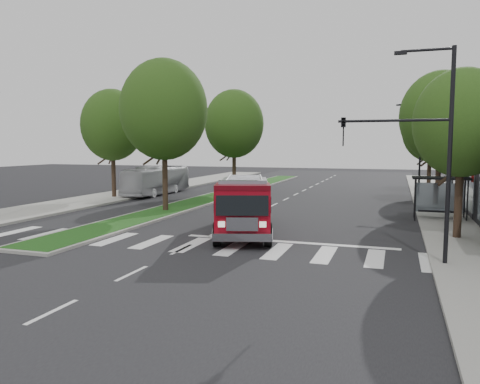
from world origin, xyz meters
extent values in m
plane|color=black|center=(0.00, 0.00, 0.00)|extent=(140.00, 140.00, 0.00)
cube|color=gray|center=(12.50, 10.00, 0.07)|extent=(5.00, 80.00, 0.15)
cube|color=gray|center=(-14.50, 10.00, 0.07)|extent=(5.00, 80.00, 0.15)
cube|color=gray|center=(-6.00, 18.00, 0.07)|extent=(3.00, 50.00, 0.14)
cube|color=#154714|center=(-6.00, 18.00, 0.14)|extent=(2.60, 49.50, 0.02)
cylinder|color=black|center=(9.80, 7.40, 1.25)|extent=(0.08, 0.08, 2.50)
cylinder|color=black|center=(12.60, 7.40, 1.25)|extent=(0.08, 0.08, 2.50)
cylinder|color=black|center=(9.80, 8.60, 1.25)|extent=(0.08, 0.08, 2.50)
cylinder|color=black|center=(12.60, 8.60, 1.25)|extent=(0.08, 0.08, 2.50)
cube|color=black|center=(11.20, 8.00, 2.55)|extent=(3.20, 1.60, 0.12)
cube|color=#8C99A5|center=(11.20, 8.70, 1.30)|extent=(2.80, 0.04, 1.80)
cube|color=black|center=(11.20, 8.00, 0.55)|extent=(2.40, 0.40, 0.08)
cylinder|color=black|center=(11.50, 2.00, 1.87)|extent=(0.36, 0.36, 3.74)
ellipsoid|color=#18320D|center=(11.50, 2.00, 5.53)|extent=(4.40, 4.40, 5.06)
cylinder|color=black|center=(11.50, 14.00, 2.20)|extent=(0.36, 0.36, 4.40)
ellipsoid|color=#18320D|center=(11.50, 14.00, 6.50)|extent=(5.60, 5.60, 6.44)
cylinder|color=black|center=(11.50, 24.00, 1.98)|extent=(0.36, 0.36, 3.96)
ellipsoid|color=#18320D|center=(11.50, 24.00, 5.85)|extent=(5.00, 5.00, 5.75)
cylinder|color=black|center=(-6.00, 6.00, 2.31)|extent=(0.36, 0.36, 4.62)
ellipsoid|color=#18320D|center=(-6.00, 6.00, 6.83)|extent=(5.80, 5.80, 6.67)
cylinder|color=black|center=(-6.00, 20.00, 2.20)|extent=(0.36, 0.36, 4.40)
ellipsoid|color=#18320D|center=(-6.00, 20.00, 6.50)|extent=(5.60, 5.60, 6.44)
cylinder|color=black|center=(-14.00, 12.00, 2.09)|extent=(0.36, 0.36, 4.18)
ellipsoid|color=#18320D|center=(-14.00, 12.00, 6.17)|extent=(5.20, 5.20, 5.98)
cylinder|color=black|center=(10.50, -3.50, 4.00)|extent=(0.16, 0.16, 8.00)
cylinder|color=black|center=(9.60, -3.50, 7.90)|extent=(1.80, 0.10, 0.10)
cube|color=black|center=(8.70, -3.50, 7.85)|extent=(0.45, 0.20, 0.12)
cylinder|color=black|center=(8.50, -3.50, 5.40)|extent=(4.00, 0.10, 0.10)
imported|color=black|center=(6.70, -3.50, 5.00)|extent=(0.18, 0.22, 1.10)
cylinder|color=black|center=(10.50, 20.00, 4.00)|extent=(0.16, 0.16, 8.00)
cylinder|color=black|center=(9.60, 20.00, 7.90)|extent=(1.80, 0.10, 0.10)
cube|color=black|center=(8.70, 20.00, 7.85)|extent=(0.45, 0.20, 0.12)
cube|color=#59040D|center=(1.31, 0.63, 0.49)|extent=(4.75, 8.58, 0.24)
cube|color=maroon|center=(1.09, 1.38, 1.52)|extent=(4.18, 6.71, 1.96)
cube|color=maroon|center=(2.20, -2.27, 1.52)|extent=(2.86, 2.40, 2.06)
cube|color=#B2B2B7|center=(1.09, 1.38, 2.55)|extent=(4.18, 6.71, 0.12)
cylinder|color=#B2B2B7|center=(0.24, 1.12, 2.74)|extent=(1.82, 5.64, 0.10)
cylinder|color=#B2B2B7|center=(1.93, 1.64, 2.74)|extent=(1.82, 5.64, 0.10)
cube|color=silver|center=(2.53, -3.34, 0.59)|extent=(2.53, 1.07, 0.34)
cube|color=#8C99A5|center=(2.20, -2.27, 2.84)|extent=(2.16, 0.96, 0.18)
cylinder|color=black|center=(1.21, -2.88, 0.54)|extent=(0.64, 1.13, 1.08)
cylinder|color=black|center=(3.37, -2.22, 0.54)|extent=(0.64, 1.13, 1.08)
cylinder|color=black|center=(0.01, 1.05, 0.54)|extent=(0.64, 1.13, 1.08)
cylinder|color=black|center=(2.16, 1.71, 0.54)|extent=(0.64, 1.13, 1.08)
cylinder|color=black|center=(-0.68, 3.30, 0.54)|extent=(0.64, 1.13, 1.08)
cylinder|color=black|center=(1.47, 3.96, 0.54)|extent=(0.64, 1.13, 1.08)
imported|color=#B2B2B7|center=(-12.00, 15.83, 1.30)|extent=(2.24, 9.32, 2.59)
camera|label=1|loc=(8.71, -21.98, 4.49)|focal=35.00mm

